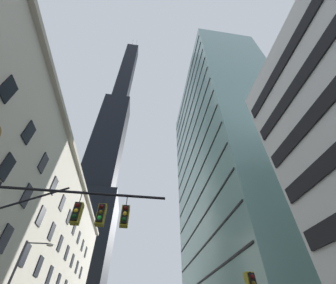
# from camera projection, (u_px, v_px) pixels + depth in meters

# --- Properties ---
(dark_skyscraper) EXTENTS (22.76, 22.76, 230.91)m
(dark_skyscraper) POSITION_uv_depth(u_px,v_px,m) (103.00, 162.00, 110.66)
(dark_skyscraper) COLOR black
(dark_skyscraper) RESTS_ON ground
(glass_office_midrise) EXTENTS (14.35, 33.30, 59.34)m
(glass_office_midrise) POSITION_uv_depth(u_px,v_px,m) (225.00, 163.00, 45.86)
(glass_office_midrise) COLOR gray
(glass_office_midrise) RESTS_ON ground
(traffic_signal_mast) EXTENTS (8.68, 0.63, 7.41)m
(traffic_signal_mast) POSITION_uv_depth(u_px,v_px,m) (63.00, 225.00, 9.79)
(traffic_signal_mast) COLOR black
(traffic_signal_mast) RESTS_ON sidewalk_left
(street_lamppost) EXTENTS (2.27, 0.32, 7.53)m
(street_lamppost) POSITION_uv_depth(u_px,v_px,m) (13.00, 284.00, 15.50)
(street_lamppost) COLOR #47474C
(street_lamppost) RESTS_ON sidewalk_left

